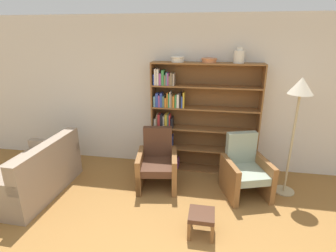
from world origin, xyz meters
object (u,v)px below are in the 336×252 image
bookshelf (193,119)px  armchair_cushioned (245,170)px  bowl_brass (209,60)px  floor_lamp (300,96)px  vase_tall (239,56)px  footstool (201,217)px  couch (32,175)px  armchair_leather (157,163)px  bowl_copper (178,59)px

bookshelf → armchair_cushioned: bearing=-37.6°
bowl_brass → floor_lamp: bowl_brass is taller
floor_lamp → vase_tall: bearing=147.9°
vase_tall → footstool: (-0.43, -1.73, -1.83)m
bowl_brass → footstool: (0.04, -1.73, -1.76)m
bookshelf → footstool: bearing=-81.2°
bowl_brass → couch: bearing=-155.0°
couch → floor_lamp: floor_lamp is taller
footstool → armchair_leather: bearing=126.7°
floor_lamp → bookshelf: bearing=160.6°
bowl_copper → vase_tall: 1.00m
bookshelf → bowl_copper: size_ratio=8.39×
bowl_copper → vase_tall: vase_tall is taller
bowl_brass → vase_tall: 0.48m
bookshelf → armchair_leather: size_ratio=2.07×
vase_tall → bowl_copper: bearing=180.0°
bookshelf → bowl_copper: 1.09m
bowl_copper → armchair_leather: size_ratio=0.25×
couch → armchair_cushioned: (3.31, 0.57, 0.10)m
armchair_leather → armchair_cushioned: same height
bowl_brass → vase_tall: bearing=0.0°
bowl_brass → vase_tall: vase_tall is taller
armchair_leather → footstool: armchair_leather is taller
bowl_copper → footstool: bearing=-71.9°
floor_lamp → couch: bearing=-169.9°
armchair_cushioned → floor_lamp: bearing=173.4°
couch → armchair_leather: bearing=-72.1°
vase_tall → armchair_cushioned: (0.18, -0.67, -1.68)m
bowl_copper → footstool: (0.57, -1.73, -1.78)m
armchair_cushioned → footstool: bearing=41.4°
couch → armchair_cushioned: size_ratio=1.62×
couch → vase_tall: bearing=-67.2°
bowl_brass → armchair_cushioned: size_ratio=0.28×
bowl_copper → vase_tall: size_ratio=0.95×
bowl_brass → couch: bowl_brass is taller
footstool → floor_lamp: bearing=43.2°
bowl_copper → armchair_cushioned: 2.12m
bowl_brass → armchair_leather: bearing=-138.4°
bowl_copper → armchair_cushioned: bearing=-29.5°
bowl_copper → armchair_leather: bowl_copper is taller
bookshelf → couch: bookshelf is taller
bookshelf → armchair_leather: (-0.52, -0.68, -0.58)m
armchair_leather → floor_lamp: (2.07, 0.14, 1.17)m
vase_tall → footstool: size_ratio=0.76×
couch → bowl_copper: bearing=-58.7°
bookshelf → vase_tall: vase_tall is taller
footstool → bowl_copper: bearing=108.1°
bookshelf → vase_tall: (0.70, -0.02, 1.10)m
armchair_cushioned → floor_lamp: 1.35m
bookshelf → couch: 2.82m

